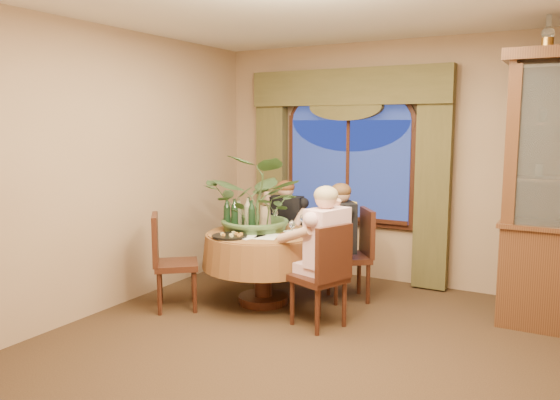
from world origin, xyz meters
The scene contains 32 objects.
floor centered at (0.00, 0.00, 0.00)m, with size 5.00×5.00×0.00m, color black.
wall_back centered at (0.00, 2.50, 1.40)m, with size 4.50×4.50×0.00m, color #907054.
window centered at (-0.60, 2.43, 1.30)m, with size 1.62×0.10×1.32m, color navy, non-canonical shape.
arched_transom centered at (-0.60, 2.43, 2.08)m, with size 1.60×0.06×0.44m, color navy, non-canonical shape.
drapery_left centered at (-1.63, 2.38, 1.18)m, with size 0.38×0.14×2.32m, color #3F3A1D.
drapery_right centered at (0.43, 2.38, 1.18)m, with size 0.38×0.14×2.32m, color #3F3A1D.
swag_valance centered at (-0.60, 2.35, 2.28)m, with size 2.45×0.16×0.42m, color #3F3A1D, non-canonical shape.
dining_table centered at (-0.96, 1.04, 0.38)m, with size 1.26×1.26×0.75m, color maroon.
oil_lamp_left centered at (1.52, 1.75, 2.67)m, with size 0.11×0.11×0.34m, color #A5722D, non-canonical shape.
chair_right centered at (-0.19, 0.73, 0.48)m, with size 0.42×0.42×0.96m, color black.
chair_back_right centered at (-0.24, 1.58, 0.48)m, with size 0.42×0.42×0.96m, color black.
chair_back centered at (-1.20, 1.87, 0.48)m, with size 0.42×0.42×0.96m, color black.
chair_front_left centered at (-1.64, 0.47, 0.48)m, with size 0.42×0.42×0.96m, color black.
person_pink centered at (-0.13, 0.80, 0.65)m, with size 0.47×0.43×1.30m, color beige, non-canonical shape.
person_back centered at (-1.13, 1.84, 0.61)m, with size 0.43×0.40×1.21m, color black, non-canonical shape.
person_scarf centered at (-0.29, 1.53, 0.63)m, with size 0.45×0.41×1.25m, color black, non-canonical shape.
stoneware_vase centered at (-1.02, 1.18, 0.88)m, with size 0.14×0.14×0.26m, color #A18369, non-canonical shape.
centerpiece_plant centered at (-1.06, 1.15, 1.42)m, with size 1.08×1.20×0.94m, color #3F5D33.
olive_bowl centered at (-0.93, 1.02, 0.77)m, with size 0.14×0.14×0.04m, color #46522A.
cheese_platter centered at (-1.12, 0.67, 0.76)m, with size 0.35×0.35×0.02m, color black.
wine_bottle_0 centered at (-1.08, 1.01, 0.92)m, with size 0.07×0.07×0.33m, color black.
wine_bottle_1 centered at (-1.29, 1.01, 0.92)m, with size 0.07×0.07×0.33m, color black.
wine_bottle_2 centered at (-1.37, 0.98, 0.92)m, with size 0.07×0.07×0.33m, color black.
wine_bottle_3 centered at (-1.33, 1.15, 0.92)m, with size 0.07×0.07×0.33m, color tan.
wine_bottle_4 centered at (-1.20, 1.12, 0.92)m, with size 0.07×0.07×0.33m, color tan.
wine_bottle_5 centered at (-1.24, 1.21, 0.92)m, with size 0.07×0.07×0.33m, color black.
tasting_paper_0 centered at (-0.81, 0.87, 0.75)m, with size 0.21×0.30×0.00m, color white.
tasting_paper_1 centered at (-0.66, 1.26, 0.75)m, with size 0.21×0.30×0.00m, color white.
tasting_paper_2 centered at (-0.97, 0.79, 0.75)m, with size 0.21×0.30×0.00m, color white.
wine_glass_person_pink centered at (-0.57, 0.92, 0.84)m, with size 0.07×0.07×0.18m, color silver, non-canonical shape.
wine_glass_person_back centered at (-1.05, 1.44, 0.84)m, with size 0.07×0.07×0.18m, color silver, non-canonical shape.
wine_glass_person_scarf centered at (-0.63, 1.28, 0.84)m, with size 0.07×0.07×0.18m, color silver, non-canonical shape.
Camera 1 is at (1.87, -3.68, 1.86)m, focal length 35.00 mm.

